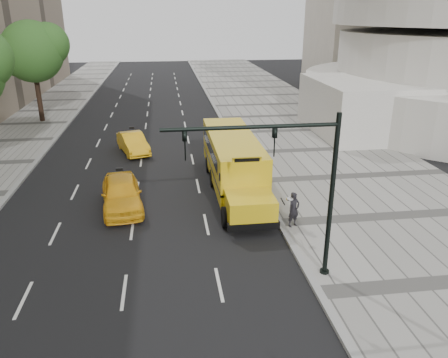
{
  "coord_description": "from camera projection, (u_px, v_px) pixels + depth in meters",
  "views": [
    {
      "loc": [
        0.83,
        -23.75,
        9.55
      ],
      "look_at": [
        3.5,
        -4.0,
        1.9
      ],
      "focal_mm": 35.0,
      "sensor_mm": 36.0,
      "label": 1
    }
  ],
  "objects": [
    {
      "name": "sidewalk_museum",
      "position": [
        352.0,
        177.0,
        26.77
      ],
      "size": [
        12.0,
        140.0,
        0.15
      ],
      "primitive_type": "cube",
      "color": "gray",
      "rests_on": "ground"
    },
    {
      "name": "school_bus",
      "position": [
        233.0,
        158.0,
        24.79
      ],
      "size": [
        2.96,
        11.56,
        3.19
      ],
      "color": "gold",
      "rests_on": "ground"
    },
    {
      "name": "pedestrian",
      "position": [
        294.0,
        210.0,
        20.19
      ],
      "size": [
        0.72,
        0.62,
        1.68
      ],
      "primitive_type": "imported",
      "rotation": [
        0.0,
        0.0,
        0.43
      ],
      "color": "black",
      "rests_on": "sidewalk_museum"
    },
    {
      "name": "curb_far",
      "position": [
        10.0,
        194.0,
        24.26
      ],
      "size": [
        0.3,
        140.0,
        0.15
      ],
      "primitive_type": "cube",
      "color": "gray",
      "rests_on": "ground"
    },
    {
      "name": "curb_museum",
      "position": [
        256.0,
        182.0,
        26.01
      ],
      "size": [
        0.3,
        140.0,
        0.15
      ],
      "primitive_type": "cube",
      "color": "gray",
      "rests_on": "ground"
    },
    {
      "name": "tree_c",
      "position": [
        33.0,
        51.0,
        38.1
      ],
      "size": [
        5.98,
        5.32,
        8.96
      ],
      "color": "black",
      "rests_on": "ground"
    },
    {
      "name": "taxi_near",
      "position": [
        122.0,
        193.0,
        22.41
      ],
      "size": [
        2.57,
        5.09,
        1.66
      ],
      "primitive_type": "imported",
      "rotation": [
        0.0,
        0.0,
        0.13
      ],
      "color": "yellow",
      "rests_on": "ground"
    },
    {
      "name": "taxi_far",
      "position": [
        133.0,
        143.0,
        31.41
      ],
      "size": [
        2.72,
        4.59,
        1.43
      ],
      "primitive_type": "imported",
      "rotation": [
        0.0,
        0.0,
        0.3
      ],
      "color": "yellow",
      "rests_on": "ground"
    },
    {
      "name": "traffic_signal",
      "position": [
        295.0,
        179.0,
        15.25
      ],
      "size": [
        6.18,
        0.36,
        6.4
      ],
      "color": "black",
      "rests_on": "ground"
    },
    {
      "name": "ground",
      "position": [
        155.0,
        188.0,
        25.29
      ],
      "size": [
        140.0,
        140.0,
        0.0
      ],
      "primitive_type": "plane",
      "color": "black",
      "rests_on": "ground"
    }
  ]
}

